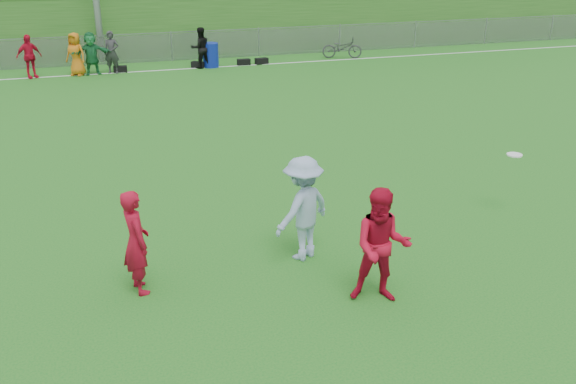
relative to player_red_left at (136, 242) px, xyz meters
name	(u,v)px	position (x,y,z in m)	size (l,w,h in m)	color
ground	(326,271)	(3.10, -0.30, -0.87)	(120.00, 120.00, 0.00)	#15661C
sideline_far	(179,69)	(3.10, 17.70, -0.87)	(60.00, 0.10, 0.01)	white
fence	(172,46)	(3.10, 19.70, -0.22)	(58.00, 0.06, 1.30)	gray
berm	(146,2)	(3.10, 30.70, 0.63)	(120.00, 18.00, 3.00)	#1E5016
spectator_row	(105,53)	(0.19, 17.70, -0.02)	(7.75, 0.91, 1.69)	red
gear_bags	(207,64)	(4.33, 17.80, -0.74)	(6.59, 0.56, 0.26)	black
player_red_left	(136,242)	(0.00, 0.00, 0.00)	(0.64, 0.42, 1.74)	#A10B22
player_red_center	(382,246)	(3.59, -1.39, 0.07)	(0.91, 0.71, 1.87)	#B90C28
player_blue	(303,208)	(2.88, 0.32, 0.07)	(1.22, 0.70, 1.88)	#93ACCD
frisbee	(515,155)	(7.55, 0.95, 0.38)	(0.31, 0.31, 0.03)	silver
recycling_bin	(211,55)	(4.50, 17.80, -0.36)	(0.68, 0.68, 1.01)	#0D2094
bicycle	(342,48)	(10.60, 18.08, -0.40)	(0.62, 1.78, 0.94)	#2E2E30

